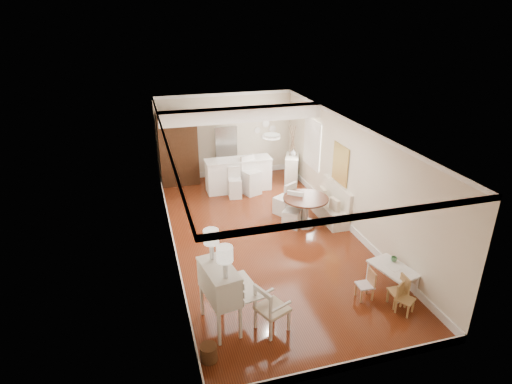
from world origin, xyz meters
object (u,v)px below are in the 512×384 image
kids_chair_a (398,291)px  breakfast_counter (238,175)px  bar_stool_left (235,183)px  kids_table (392,277)px  bar_stool_right (251,176)px  slip_chair_near (292,210)px  secretary_bureau (220,297)px  wicker_basket (209,353)px  slip_chair_far (284,198)px  pantry_cabinet (178,149)px  dining_table (305,212)px  kids_chair_c (406,299)px  sideboard (292,168)px  gustavian_armchair (272,308)px  kids_chair_b (365,285)px  fridge (237,152)px

kids_chair_a → breakfast_counter: bearing=-165.1°
bar_stool_left → kids_table: bearing=-63.1°
kids_chair_a → bar_stool_right: 6.11m
slip_chair_near → secretary_bureau: bearing=-89.5°
wicker_basket → breakfast_counter: breakfast_counter is taller
bar_stool_left → slip_chair_far: bearing=-47.7°
slip_chair_far → pantry_cabinet: 4.02m
kids_table → dining_table: 3.12m
kids_chair_c → sideboard: 6.87m
wicker_basket → slip_chair_near: size_ratio=0.31×
gustavian_armchair → kids_table: (2.74, 0.51, -0.23)m
wicker_basket → kids_chair_a: kids_chair_a is taller
kids_chair_c → slip_chair_near: 3.95m
kids_chair_c → bar_stool_right: bar_stool_right is taller
gustavian_armchair → kids_chair_b: size_ratio=1.50×
gustavian_armchair → slip_chair_far: slip_chair_far is taller
kids_table → wicker_basket: bearing=-166.8°
secretary_bureau → slip_chair_far: size_ratio=1.31×
gustavian_armchair → breakfast_counter: (0.94, 6.34, 0.05)m
bar_stool_left → bar_stool_right: bearing=20.6°
wicker_basket → bar_stool_left: size_ratio=0.31×
kids_chair_b → slip_chair_near: slip_chair_near is taller
slip_chair_near → sideboard: 3.20m
gustavian_armchair → pantry_cabinet: (-0.76, 7.42, 0.68)m
kids_chair_b → breakfast_counter: 6.10m
bar_stool_right → slip_chair_far: bearing=-93.0°
gustavian_armchair → kids_chair_a: size_ratio=1.48×
breakfast_counter → kids_chair_b: bearing=-79.7°
kids_chair_c → gustavian_armchair: bearing=141.6°
kids_chair_b → bar_stool_left: bearing=-164.1°
kids_chair_b → breakfast_counter: bearing=-167.5°
kids_chair_a → gustavian_armchair: bearing=-89.5°
kids_table → dining_table: (-0.69, 3.04, 0.16)m
kids_chair_b → slip_chair_far: (-0.27, 4.02, 0.16)m
dining_table → sideboard: bearing=76.1°
dining_table → breakfast_counter: 3.01m
gustavian_armchair → bar_stool_right: (1.25, 5.95, 0.12)m
kids_chair_a → kids_chair_b: kids_chair_a is taller
sideboard → kids_chair_c: bearing=-69.0°
slip_chair_far → bar_stool_left: size_ratio=1.02×
bar_stool_right → kids_chair_c: bearing=-99.1°
fridge → dining_table: bearing=-76.7°
gustavian_armchair → kids_table: bearing=-102.3°
kids_table → bar_stool_right: size_ratio=0.81×
breakfast_counter → fridge: 1.14m
slip_chair_near → pantry_cabinet: bearing=161.7°
kids_chair_b → pantry_cabinet: size_ratio=0.27×
kids_table → bar_stool_left: size_ratio=1.03×
secretary_bureau → kids_chair_c: bearing=-19.8°
kids_chair_c → slip_chair_far: size_ratio=0.64×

